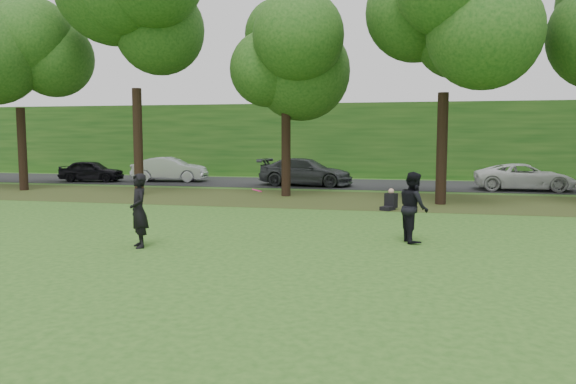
# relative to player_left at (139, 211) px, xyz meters

# --- Properties ---
(ground) EXTENTS (120.00, 120.00, 0.00)m
(ground) POSITION_rel_player_left_xyz_m (3.96, -1.24, -0.96)
(ground) COLOR #275219
(ground) RESTS_ON ground
(leaf_litter) EXTENTS (60.00, 7.00, 0.01)m
(leaf_litter) POSITION_rel_player_left_xyz_m (3.96, 11.76, -0.95)
(leaf_litter) COLOR #3C3115
(leaf_litter) RESTS_ON ground
(street) EXTENTS (70.00, 7.00, 0.02)m
(street) POSITION_rel_player_left_xyz_m (3.96, 19.76, -0.95)
(street) COLOR black
(street) RESTS_ON ground
(far_hedge) EXTENTS (70.00, 3.00, 5.00)m
(far_hedge) POSITION_rel_player_left_xyz_m (3.96, 25.76, 1.54)
(far_hedge) COLOR #164513
(far_hedge) RESTS_ON ground
(player_left) EXTENTS (0.80, 0.83, 1.91)m
(player_left) POSITION_rel_player_left_xyz_m (0.00, 0.00, 0.00)
(player_left) COLOR black
(player_left) RESTS_ON ground
(player_right) EXTENTS (0.97, 1.10, 1.91)m
(player_right) POSITION_rel_player_left_xyz_m (6.87, 2.32, -0.00)
(player_right) COLOR black
(player_right) RESTS_ON ground
(parked_cars) EXTENTS (34.62, 3.41, 1.54)m
(parked_cars) POSITION_rel_player_left_xyz_m (3.69, 18.24, -0.21)
(parked_cars) COLOR black
(parked_cars) RESTS_ON street
(frisbee) EXTENTS (0.34, 0.35, 0.13)m
(frisbee) POSITION_rel_player_left_xyz_m (2.85, 1.07, 0.48)
(frisbee) COLOR #EB1379
(frisbee) RESTS_ON ground
(seated_person) EXTENTS (0.68, 0.83, 0.83)m
(seated_person) POSITION_rel_player_left_xyz_m (5.98, 8.78, -0.64)
(seated_person) COLOR black
(seated_person) RESTS_ON ground
(tree_line) EXTENTS (55.30, 7.90, 12.31)m
(tree_line) POSITION_rel_player_left_xyz_m (3.62, 11.69, 6.89)
(tree_line) COLOR black
(tree_line) RESTS_ON ground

